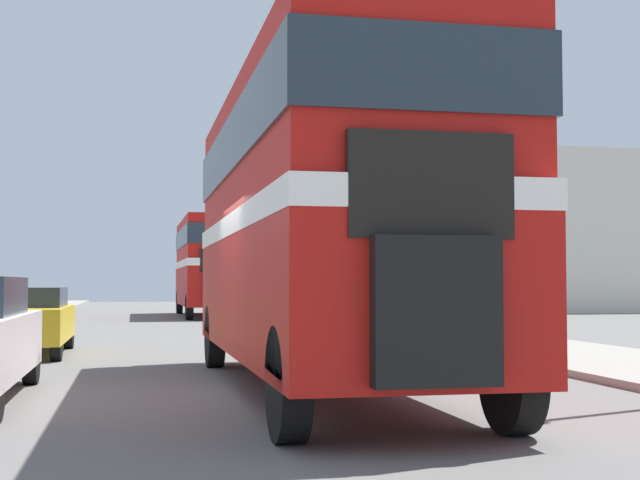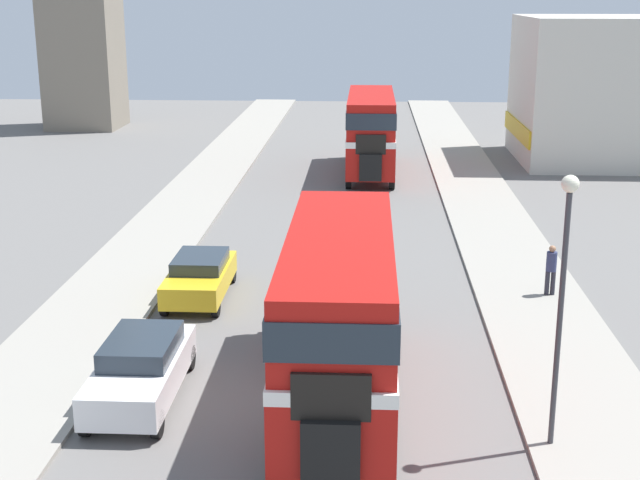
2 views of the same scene
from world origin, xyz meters
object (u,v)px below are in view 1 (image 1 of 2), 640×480
at_px(pedestrian_walking, 521,301).
at_px(double_decker_bus, 320,210).
at_px(bus_distant, 209,259).
at_px(car_parked_mid, 24,319).

bearing_deg(pedestrian_walking, double_decker_bus, -129.90).
xyz_separation_m(bus_distant, car_parked_mid, (-5.43, -20.45, -1.79)).
bearing_deg(pedestrian_walking, bus_distant, 106.04).
relative_size(double_decker_bus, bus_distant, 0.98).
height_order(double_decker_bus, bus_distant, bus_distant).
xyz_separation_m(car_parked_mid, pedestrian_walking, (11.15, 0.55, 0.32)).
distance_m(car_parked_mid, pedestrian_walking, 11.17).
distance_m(double_decker_bus, pedestrian_walking, 10.19).
xyz_separation_m(double_decker_bus, car_parked_mid, (-4.68, 7.19, -1.73)).
relative_size(bus_distant, car_parked_mid, 2.33).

